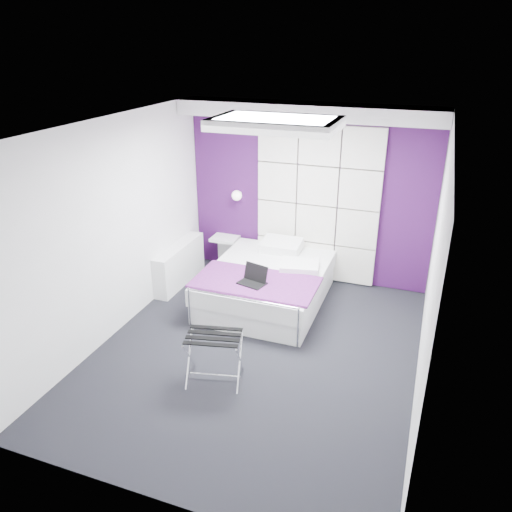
{
  "coord_description": "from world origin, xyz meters",
  "views": [
    {
      "loc": [
        1.68,
        -4.62,
        3.4
      ],
      "look_at": [
        -0.13,
        0.35,
        1.06
      ],
      "focal_mm": 35.0,
      "sensor_mm": 36.0,
      "label": 1
    }
  ],
  "objects_px": {
    "nightstand": "(225,239)",
    "laptop": "(253,278)",
    "bed": "(267,283)",
    "wall_lamp": "(238,195)",
    "luggage_rack": "(214,358)",
    "radiator": "(180,264)"
  },
  "relations": [
    {
      "from": "wall_lamp",
      "to": "radiator",
      "type": "xyz_separation_m",
      "value": [
        -0.64,
        -0.76,
        -0.92
      ]
    },
    {
      "from": "wall_lamp",
      "to": "bed",
      "type": "distance_m",
      "value": 1.5
    },
    {
      "from": "wall_lamp",
      "to": "radiator",
      "type": "height_order",
      "value": "wall_lamp"
    },
    {
      "from": "nightstand",
      "to": "luggage_rack",
      "type": "bearing_deg",
      "value": -68.98
    },
    {
      "from": "bed",
      "to": "laptop",
      "type": "distance_m",
      "value": 0.6
    },
    {
      "from": "bed",
      "to": "laptop",
      "type": "xyz_separation_m",
      "value": [
        -0.02,
        -0.51,
        0.31
      ]
    },
    {
      "from": "wall_lamp",
      "to": "luggage_rack",
      "type": "xyz_separation_m",
      "value": [
        0.81,
        -2.7,
        -0.94
      ]
    },
    {
      "from": "nightstand",
      "to": "laptop",
      "type": "distance_m",
      "value": 1.66
    },
    {
      "from": "wall_lamp",
      "to": "radiator",
      "type": "relative_size",
      "value": 0.12
    },
    {
      "from": "luggage_rack",
      "to": "radiator",
      "type": "bearing_deg",
      "value": 113.83
    },
    {
      "from": "wall_lamp",
      "to": "laptop",
      "type": "height_order",
      "value": "wall_lamp"
    },
    {
      "from": "wall_lamp",
      "to": "bed",
      "type": "xyz_separation_m",
      "value": [
        0.78,
        -0.87,
        -0.94
      ]
    },
    {
      "from": "wall_lamp",
      "to": "bed",
      "type": "relative_size",
      "value": 0.08
    },
    {
      "from": "radiator",
      "to": "luggage_rack",
      "type": "height_order",
      "value": "radiator"
    },
    {
      "from": "laptop",
      "to": "nightstand",
      "type": "bearing_deg",
      "value": 141.04
    },
    {
      "from": "radiator",
      "to": "bed",
      "type": "distance_m",
      "value": 1.42
    },
    {
      "from": "luggage_rack",
      "to": "laptop",
      "type": "bearing_deg",
      "value": 79.37
    },
    {
      "from": "wall_lamp",
      "to": "luggage_rack",
      "type": "bearing_deg",
      "value": -73.32
    },
    {
      "from": "radiator",
      "to": "laptop",
      "type": "relative_size",
      "value": 3.59
    },
    {
      "from": "radiator",
      "to": "bed",
      "type": "xyz_separation_m",
      "value": [
        1.42,
        -0.11,
        -0.02
      ]
    },
    {
      "from": "radiator",
      "to": "nightstand",
      "type": "bearing_deg",
      "value": 59.37
    },
    {
      "from": "radiator",
      "to": "laptop",
      "type": "bearing_deg",
      "value": -23.9
    }
  ]
}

